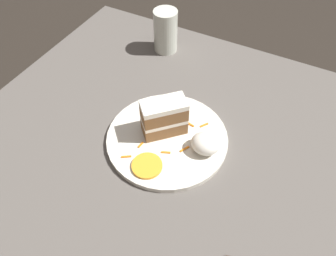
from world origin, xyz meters
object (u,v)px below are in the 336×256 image
at_px(plate, 168,139).
at_px(cake_slice, 164,117).
at_px(orange_garnish, 149,166).
at_px(drinking_glass, 166,34).
at_px(cream_dollop, 205,144).

height_order(plate, cake_slice, cake_slice).
xyz_separation_m(orange_garnish, drinking_glass, (-0.18, 0.41, 0.04)).
bearing_deg(orange_garnish, cream_dollop, 48.65).
bearing_deg(orange_garnish, drinking_glass, 113.15).
distance_m(plate, cake_slice, 0.06).
relative_size(orange_garnish, drinking_glass, 0.53).
xyz_separation_m(cream_dollop, orange_garnish, (-0.09, -0.10, -0.02)).
height_order(plate, drinking_glass, drinking_glass).
height_order(plate, orange_garnish, orange_garnish).
relative_size(cream_dollop, orange_garnish, 0.96).
relative_size(plate, cake_slice, 2.64).
bearing_deg(plate, cream_dollop, 3.69).
relative_size(cake_slice, orange_garnish, 1.60).
bearing_deg(cream_dollop, cake_slice, 175.84).
bearing_deg(drinking_glass, cream_dollop, -49.56).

